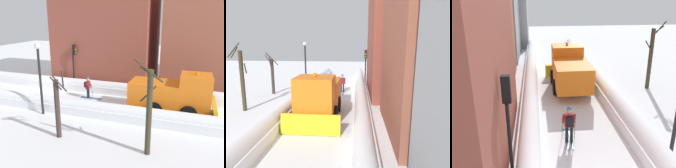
{
  "view_description": "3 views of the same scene",
  "coord_description": "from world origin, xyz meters",
  "views": [
    {
      "loc": [
        16.21,
        12.71,
        6.6
      ],
      "look_at": [
        0.43,
        7.16,
        1.77
      ],
      "focal_mm": 37.79,
      "sensor_mm": 36.0,
      "label": 1
    },
    {
      "loc": [
        -2.15,
        24.3,
        4.78
      ],
      "look_at": [
        -0.74,
        9.39,
        1.77
      ],
      "focal_mm": 32.54,
      "sensor_mm": 36.0,
      "label": 2
    },
    {
      "loc": [
        -2.11,
        -5.07,
        6.4
      ],
      "look_at": [
        -0.41,
        9.28,
        1.18
      ],
      "focal_mm": 39.51,
      "sensor_mm": 36.0,
      "label": 3
    }
  ],
  "objects": [
    {
      "name": "ground_plane",
      "position": [
        0.0,
        10.0,
        0.0
      ],
      "size": [
        80.0,
        80.0,
        0.0
      ],
      "primitive_type": "plane",
      "color": "white"
    },
    {
      "name": "snowbank_left",
      "position": [
        -2.49,
        10.0,
        0.47
      ],
      "size": [
        1.1,
        36.0,
        1.06
      ],
      "color": "white",
      "rests_on": "ground"
    },
    {
      "name": "snowbank_right",
      "position": [
        2.49,
        10.0,
        0.47
      ],
      "size": [
        1.1,
        36.0,
        1.06
      ],
      "color": "white",
      "rests_on": "ground"
    },
    {
      "name": "building_brick_mid",
      "position": [
        -6.95,
        13.41,
        4.95
      ],
      "size": [
        6.28,
        6.96,
        9.9
      ],
      "color": "#9E5642",
      "rests_on": "ground"
    },
    {
      "name": "plow_truck",
      "position": [
        0.26,
        11.62,
        1.48
      ],
      "size": [
        3.2,
        5.98,
        3.12
      ],
      "color": "orange",
      "rests_on": "ground"
    },
    {
      "name": "skier",
      "position": [
        -0.72,
        4.64,
        1.0
      ],
      "size": [
        0.62,
        1.8,
        1.81
      ],
      "color": "black",
      "rests_on": "ground"
    },
    {
      "name": "traffic_light_pole",
      "position": [
        -3.06,
        2.2,
        2.89
      ],
      "size": [
        0.28,
        0.42,
        4.1
      ],
      "color": "black",
      "rests_on": "ground"
    },
    {
      "name": "bare_tree_mid",
      "position": [
        5.9,
        10.94,
        2.27
      ],
      "size": [
        0.95,
        1.35,
        4.84
      ],
      "color": "#3A3321",
      "rests_on": "ground"
    }
  ]
}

